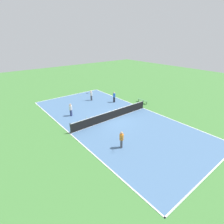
{
  "coord_description": "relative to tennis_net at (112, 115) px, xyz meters",
  "views": [
    {
      "loc": [
        11.51,
        14.34,
        8.97
      ],
      "look_at": [
        0.0,
        0.0,
        0.9
      ],
      "focal_mm": 28.0,
      "sensor_mm": 36.0,
      "label": 1
    }
  ],
  "objects": [
    {
      "name": "tennis_net",
      "position": [
        0.0,
        0.0,
        0.0
      ],
      "size": [
        10.61,
        0.1,
        1.09
      ],
      "color": "black",
      "rests_on": "court_surface"
    },
    {
      "name": "player_far_white",
      "position": [
        -1.59,
        -6.95,
        0.29
      ],
      "size": [
        0.97,
        0.75,
        1.49
      ],
      "rotation": [
        0.0,
        0.0,
        5.76
      ],
      "color": "#4C4C51",
      "rests_on": "court_surface"
    },
    {
      "name": "ground_plane",
      "position": [
        0.0,
        0.0,
        -0.58
      ],
      "size": [
        80.0,
        80.0,
        0.0
      ],
      "primitive_type": "plane",
      "color": "#47843D"
    },
    {
      "name": "player_near_white",
      "position": [
        3.31,
        -3.8,
        0.31
      ],
      "size": [
        0.51,
        0.51,
        1.54
      ],
      "rotation": [
        0.0,
        0.0,
        0.72
      ],
      "color": "navy",
      "rests_on": "court_surface"
    },
    {
      "name": "tennis_ball_right_alley",
      "position": [
        -1.51,
        -10.0,
        -0.52
      ],
      "size": [
        0.07,
        0.07,
        0.07
      ],
      "primitive_type": "sphere",
      "color": "#CCE033",
      "rests_on": "court_surface"
    },
    {
      "name": "bench",
      "position": [
        -6.83,
        -1.43,
        -0.18
      ],
      "size": [
        0.36,
        1.86,
        0.45
      ],
      "rotation": [
        0.0,
        0.0,
        1.57
      ],
      "color": "#4C8C4C",
      "rests_on": "ground_plane"
    },
    {
      "name": "player_near_blue",
      "position": [
        -3.76,
        -4.18,
        0.32
      ],
      "size": [
        0.51,
        0.51,
        1.55
      ],
      "rotation": [
        0.0,
        0.0,
        5.38
      ],
      "color": "black",
      "rests_on": "court_surface"
    },
    {
      "name": "court_surface",
      "position": [
        0.0,
        0.0,
        -0.57
      ],
      "size": [
        10.81,
        22.52,
        0.02
      ],
      "color": "#4C729E",
      "rests_on": "ground_plane"
    },
    {
      "name": "tennis_ball_near_net",
      "position": [
        2.16,
        -2.14,
        -0.52
      ],
      "size": [
        0.07,
        0.07,
        0.07
      ],
      "primitive_type": "sphere",
      "color": "#CCE033",
      "rests_on": "court_surface"
    },
    {
      "name": "player_center_orange",
      "position": [
        2.94,
        4.95,
        0.34
      ],
      "size": [
        0.87,
        0.91,
        1.57
      ],
      "rotation": [
        0.0,
        0.0,
        0.83
      ],
      "color": "#4C4C51",
      "rests_on": "court_surface"
    }
  ]
}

